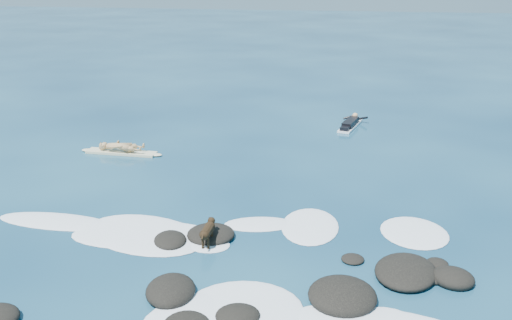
# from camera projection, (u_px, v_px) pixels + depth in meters

# --- Properties ---
(ground) EXTENTS (160.00, 160.00, 0.00)m
(ground) POSITION_uv_depth(u_px,v_px,m) (260.00, 246.00, 14.44)
(ground) COLOR #0A2642
(ground) RESTS_ON ground
(reef_rocks) EXTENTS (12.90, 6.28, 0.51)m
(reef_rocks) POSITION_uv_depth(u_px,v_px,m) (269.00, 293.00, 12.16)
(reef_rocks) COLOR black
(reef_rocks) RESTS_ON ground
(breaking_foam) EXTENTS (12.56, 7.62, 0.12)m
(breaking_foam) POSITION_uv_depth(u_px,v_px,m) (230.00, 264.00, 13.52)
(breaking_foam) COLOR white
(breaking_foam) RESTS_ON ground
(standing_surfer_rig) EXTENTS (3.23, 0.65, 1.84)m
(standing_surfer_rig) POSITION_uv_depth(u_px,v_px,m) (120.00, 135.00, 21.26)
(standing_surfer_rig) COLOR beige
(standing_surfer_rig) RESTS_ON ground
(paddling_surfer_rig) EXTENTS (1.29, 2.59, 0.45)m
(paddling_surfer_rig) POSITION_uv_depth(u_px,v_px,m) (350.00, 124.00, 25.00)
(paddling_surfer_rig) COLOR white
(paddling_surfer_rig) RESTS_ON ground
(dog) EXTENTS (0.27, 1.06, 0.67)m
(dog) POSITION_uv_depth(u_px,v_px,m) (208.00, 230.00, 14.27)
(dog) COLOR black
(dog) RESTS_ON ground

